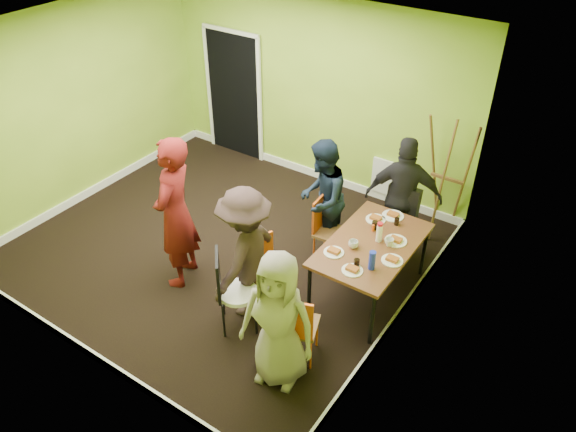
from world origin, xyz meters
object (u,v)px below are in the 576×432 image
dining_table (372,247)px  blue_bottle (372,260)px  person_left_near (246,254)px  person_back_end (403,197)px  chair_left_far (326,226)px  easel (447,177)px  person_standing (175,214)px  chair_front_end (297,325)px  thermos (379,233)px  person_front_end (278,320)px  chair_bentwood (231,288)px  chair_back_end (401,209)px  orange_bottle (373,228)px  chair_left_near (266,269)px  person_left_far (322,199)px

dining_table → blue_bottle: (0.19, -0.40, 0.17)m
person_left_near → person_back_end: (0.94, 1.99, 0.00)m
chair_left_far → blue_bottle: (0.96, -0.70, 0.36)m
easel → person_back_end: bearing=-110.1°
blue_bottle → person_standing: (-2.21, -0.61, 0.09)m
chair_front_end → easel: 3.10m
thermos → person_front_end: bearing=-97.6°
person_standing → person_front_end: size_ratio=1.24×
chair_bentwood → chair_back_end: bearing=115.9°
person_left_near → orange_bottle: bearing=138.1°
easel → chair_left_near: bearing=-113.7°
chair_bentwood → person_front_end: person_front_end is taller
chair_left_far → person_back_end: (0.70, 0.68, 0.31)m
chair_left_near → orange_bottle: size_ratio=11.12×
easel → thermos: bearing=-95.7°
chair_bentwood → easel: easel is taller
chair_left_near → person_left_near: 0.39m
orange_bottle → person_standing: (-1.92, -1.23, 0.16)m
thermos → dining_table: bearing=-114.1°
thermos → person_front_end: size_ratio=0.14×
chair_front_end → person_standing: size_ratio=0.48×
chair_front_end → thermos: bearing=63.2°
chair_left_far → orange_bottle: chair_left_far is taller
chair_back_end → chair_bentwood: chair_bentwood is taller
person_left_near → chair_left_near: bearing=148.0°
person_left_near → chair_left_far: bearing=164.2°
dining_table → orange_bottle: bearing=115.3°
chair_left_far → person_left_far: person_left_far is taller
thermos → chair_bentwood: bearing=-127.0°
chair_left_near → thermos: size_ratio=4.13×
dining_table → person_left_far: 1.02m
dining_table → person_back_end: (-0.07, 0.99, 0.11)m
dining_table → person_left_near: bearing=-135.3°
chair_bentwood → person_front_end: 0.90m
chair_front_end → chair_left_far: bearing=91.5°
person_standing → person_left_far: (1.10, 1.44, -0.17)m
easel → person_left_far: size_ratio=1.07×
chair_front_end → blue_bottle: (0.33, 0.93, 0.35)m
person_left_far → person_front_end: person_left_far is taller
chair_back_end → thermos: size_ratio=4.50×
chair_bentwood → person_left_far: (0.08, 1.72, 0.24)m
dining_table → chair_bentwood: (-1.00, -1.30, -0.15)m
chair_front_end → person_standing: bearing=150.8°
chair_bentwood → person_left_near: (-0.01, 0.29, 0.26)m
easel → person_left_near: (-1.22, -2.75, -0.02)m
dining_table → chair_left_near: (-0.91, -0.79, -0.19)m
orange_bottle → person_front_end: (-0.08, -1.81, -0.02)m
person_front_end → orange_bottle: bearing=75.5°
chair_left_far → chair_left_near: chair_left_near is taller
person_left_far → person_left_near: person_left_near is taller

